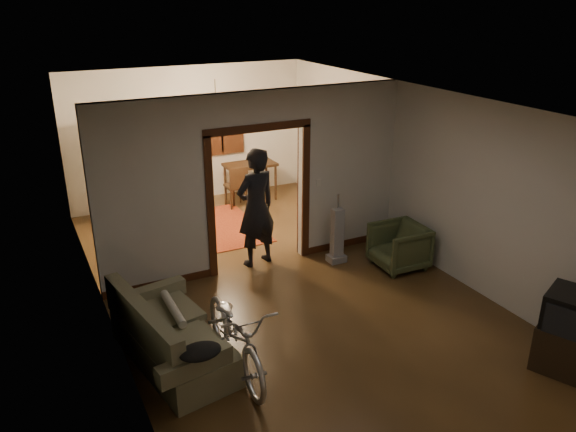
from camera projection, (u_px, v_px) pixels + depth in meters
floor at (279, 283)px, 8.57m from camera, size 5.00×8.50×0.01m
ceiling at (278, 98)px, 7.54m from camera, size 5.00×8.50×0.01m
wall_back at (189, 135)px, 11.58m from camera, size 5.00×0.02×2.80m
wall_left at (99, 226)px, 7.01m from camera, size 0.02×8.50×2.80m
wall_right at (417, 173)px, 9.10m from camera, size 0.02×8.50×2.80m
partition_wall at (257, 182)px, 8.68m from camera, size 5.00×0.14×2.80m
door_casing at (258, 200)px, 8.79m from camera, size 1.74×0.20×2.32m
far_window at (221, 125)px, 11.79m from camera, size 0.98×0.06×1.28m
chandelier at (216, 102)px, 9.78m from camera, size 0.24×0.24×0.24m
light_switch at (319, 183)px, 9.11m from camera, size 0.08×0.01×0.12m
sofa at (173, 330)px, 6.59m from camera, size 1.15×1.98×0.86m
rolled_paper at (173, 308)px, 6.84m from camera, size 0.10×0.83×0.10m
jacket at (200, 352)px, 5.76m from camera, size 0.45×0.33×0.13m
bicycle at (236, 333)px, 6.43m from camera, size 0.70×1.84×0.96m
armchair at (399, 246)px, 8.94m from camera, size 0.82×0.80×0.72m
tv_stand at (563, 346)px, 6.54m from camera, size 0.78×0.76×0.55m
crt_tv at (570, 312)px, 6.38m from camera, size 0.72×0.70×0.49m
vacuum at (337, 235)px, 9.09m from camera, size 0.30×0.25×0.93m
person at (256, 208)px, 8.85m from camera, size 0.79×0.61×1.93m
oriental_rug at (213, 228)px, 10.54m from camera, size 1.65×2.15×0.02m
locker at (129, 169)px, 10.83m from camera, size 1.03×0.67×1.91m
globe at (124, 119)px, 10.47m from camera, size 0.26×0.26×0.26m
desk at (250, 182)px, 11.90m from camera, size 1.16×0.80×0.79m
desk_chair at (236, 186)px, 11.50m from camera, size 0.48×0.48×0.88m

